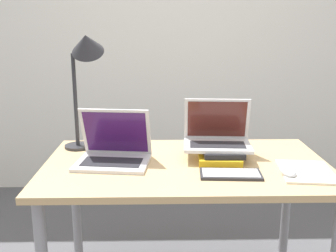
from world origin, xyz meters
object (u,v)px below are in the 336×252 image
notepad (306,172)px  desk_lamp (85,58)px  laptop_left (114,152)px  laptop_on_books (217,136)px  mouse (289,172)px  wireless_keyboard (231,174)px  book_stack (220,153)px

notepad → desk_lamp: desk_lamp is taller
laptop_left → laptop_on_books: 0.51m
laptop_left → desk_lamp: bearing=126.2°
laptop_on_books → mouse: bearing=-44.2°
wireless_keyboard → laptop_left: bearing=161.1°
laptop_on_books → desk_lamp: 0.76m
mouse → wireless_keyboard: bearing=177.1°
wireless_keyboard → desk_lamp: desk_lamp is taller
notepad → mouse: bearing=-158.0°
book_stack → wireless_keyboard: 0.23m
book_stack → laptop_on_books: laptop_on_books is taller
laptop_left → notepad: (0.86, -0.15, -0.05)m
book_stack → desk_lamp: bearing=166.4°
wireless_keyboard → notepad: (0.34, 0.02, -0.00)m
laptop_left → laptop_on_books: bearing=8.5°
laptop_left → book_stack: laptop_left is taller
mouse → desk_lamp: bearing=156.7°
mouse → notepad: 0.10m
laptop_left → notepad: size_ratio=1.20×
laptop_left → mouse: 0.80m
mouse → laptop_on_books: bearing=135.8°
notepad → desk_lamp: bearing=160.4°
laptop_left → wireless_keyboard: laptop_left is taller
laptop_on_books → mouse: (0.27, -0.27, -0.09)m
laptop_left → book_stack: (0.51, 0.05, -0.02)m
book_stack → mouse: bearing=-42.4°
laptop_left → book_stack: size_ratio=1.24×
laptop_on_books → notepad: laptop_on_books is taller
wireless_keyboard → mouse: mouse is taller
laptop_left → wireless_keyboard: (0.52, -0.18, -0.04)m
wireless_keyboard → desk_lamp: 0.91m
notepad → laptop_on_books: bearing=147.8°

